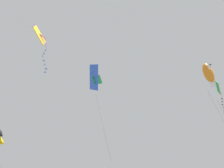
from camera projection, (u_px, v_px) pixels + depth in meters
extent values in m
pyramid|color=blue|center=(94.00, 78.00, 38.72)|extent=(1.75, 3.43, 2.09)
cube|color=green|center=(97.00, 80.00, 38.67)|extent=(1.03, 0.40, 1.17)
cube|color=green|center=(92.00, 70.00, 39.13)|extent=(0.38, 0.84, 0.23)
cylinder|color=#47474C|center=(103.00, 125.00, 36.99)|extent=(0.77, 1.82, 7.50)
cube|color=green|center=(218.00, 87.00, 33.27)|extent=(1.01, 1.10, 1.44)
cylinder|color=orange|center=(218.00, 87.00, 33.27)|extent=(0.40, 0.27, 1.64)
cylinder|color=orange|center=(218.00, 86.00, 33.33)|extent=(0.88, 0.83, 0.03)
cylinder|color=#47474C|center=(222.00, 97.00, 32.78)|extent=(0.05, 0.01, 0.29)
cube|color=black|center=(222.00, 99.00, 32.72)|extent=(0.17, 0.06, 0.06)
cylinder|color=#47474C|center=(222.00, 100.00, 32.63)|extent=(0.03, 0.04, 0.29)
cube|color=black|center=(222.00, 102.00, 32.54)|extent=(0.04, 0.17, 0.06)
cylinder|color=#47474C|center=(222.00, 103.00, 32.47)|extent=(0.03, 0.04, 0.29)
cube|color=black|center=(222.00, 105.00, 32.40)|extent=(0.17, 0.07, 0.06)
cylinder|color=#47474C|center=(223.00, 106.00, 32.30)|extent=(0.08, 0.01, 0.29)
cube|color=black|center=(224.00, 108.00, 32.20)|extent=(0.15, 0.11, 0.06)
cylinder|color=#47474C|center=(224.00, 109.00, 32.14)|extent=(0.03, 0.05, 0.29)
cube|color=black|center=(224.00, 111.00, 32.08)|extent=(0.17, 0.03, 0.06)
cube|color=black|center=(1.00, 132.00, 37.38)|extent=(0.59, 0.75, 0.42)
cube|color=yellow|center=(2.00, 140.00, 36.96)|extent=(0.59, 0.75, 0.42)
cylinder|color=#332D28|center=(3.00, 138.00, 37.52)|extent=(0.35, 0.26, 1.27)
cylinder|color=#332D28|center=(0.00, 134.00, 36.82)|extent=(0.35, 0.26, 1.27)
ellipsoid|color=orange|center=(208.00, 73.00, 36.94)|extent=(1.71, 1.63, 2.28)
cube|color=white|center=(206.00, 74.00, 37.54)|extent=(0.57, 0.72, 0.47)
cube|color=white|center=(208.00, 68.00, 36.60)|extent=(0.57, 0.72, 0.47)
cube|color=white|center=(213.00, 84.00, 36.29)|extent=(0.70, 0.51, 0.80)
sphere|color=black|center=(209.00, 68.00, 37.56)|extent=(0.26, 0.25, 0.20)
sphere|color=black|center=(210.00, 64.00, 37.07)|extent=(0.26, 0.25, 0.20)
cylinder|color=#47474C|center=(218.00, 111.00, 35.58)|extent=(0.90, 1.06, 4.56)
cube|color=yellow|center=(39.00, 35.00, 29.26)|extent=(1.58, 1.41, 1.96)
cylinder|color=#DB2D93|center=(40.00, 35.00, 29.27)|extent=(1.09, 0.62, 2.12)
cylinder|color=#DB2D93|center=(39.00, 33.00, 29.35)|extent=(1.44, 0.94, 0.05)
cylinder|color=#47474C|center=(46.00, 48.00, 28.68)|extent=(0.03, 0.02, 0.32)
cube|color=blue|center=(46.00, 50.00, 28.61)|extent=(0.04, 0.17, 0.06)
cylinder|color=#47474C|center=(45.00, 52.00, 28.51)|extent=(0.03, 0.11, 0.32)
cube|color=blue|center=(44.00, 53.00, 28.41)|extent=(0.13, 0.14, 0.06)
cylinder|color=#47474C|center=(43.00, 55.00, 28.29)|extent=(0.07, 0.10, 0.32)
cube|color=blue|center=(43.00, 56.00, 28.16)|extent=(0.12, 0.14, 0.06)
cylinder|color=#47474C|center=(43.00, 58.00, 28.12)|extent=(0.04, 0.14, 0.32)
cube|color=blue|center=(44.00, 61.00, 28.08)|extent=(0.17, 0.03, 0.06)
cylinder|color=#47474C|center=(44.00, 63.00, 28.01)|extent=(0.03, 0.11, 0.32)
cube|color=blue|center=(45.00, 65.00, 27.95)|extent=(0.05, 0.17, 0.06)
cylinder|color=#47474C|center=(45.00, 67.00, 27.89)|extent=(0.01, 0.15, 0.32)
cube|color=blue|center=(46.00, 69.00, 27.84)|extent=(0.17, 0.08, 0.06)
cylinder|color=#47474C|center=(46.00, 70.00, 27.74)|extent=(0.03, 0.08, 0.32)
cube|color=blue|center=(45.00, 72.00, 27.63)|extent=(0.15, 0.12, 0.06)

